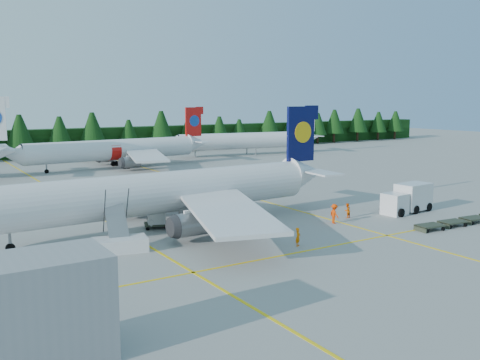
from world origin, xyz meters
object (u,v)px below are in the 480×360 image
airstairs (119,240)px  service_truck (407,199)px  airliner_navy (146,195)px  airliner_red (110,150)px

airstairs → service_truck: 32.28m
airliner_navy → airliner_red: bearing=72.8°
airliner_navy → airliner_red: (12.59, 47.96, -0.22)m
airliner_navy → airstairs: bearing=-134.8°
airstairs → service_truck: bearing=7.6°
airliner_navy → airliner_red: size_ratio=1.07×
airliner_red → service_truck: size_ratio=5.62×
airliner_red → airstairs: 55.56m
airliner_red → airstairs: bearing=-112.2°
airstairs → service_truck: airstairs is taller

